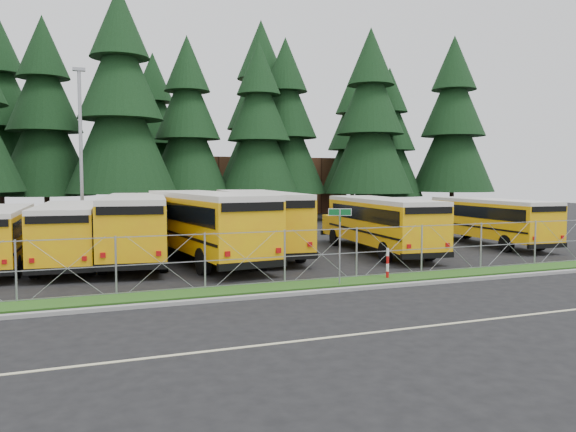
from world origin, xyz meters
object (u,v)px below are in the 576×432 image
object	(u,v)px
bus_4	(257,223)
striped_bollard	(388,264)
bus_3	(204,227)
bus_2	(136,229)
bus_east	(487,222)
light_standard	(81,150)
bus_1	(69,235)
street_sign	(340,230)
bus_6	(379,226)

from	to	relation	value
bus_4	striped_bollard	xyz separation A→B (m)	(2.48, -8.72, -1.00)
bus_3	bus_2	bearing A→B (deg)	152.04
bus_east	striped_bollard	size ratio (longest dim) A/B	8.52
bus_2	light_standard	distance (m)	8.83
bus_1	bus_3	distance (m)	5.98
striped_bollard	bus_1	bearing A→B (deg)	144.77
bus_3	street_sign	bearing A→B (deg)	-72.90
street_sign	striped_bollard	world-z (taller)	street_sign
bus_6	striped_bollard	world-z (taller)	bus_6
bus_6	street_sign	distance (m)	9.22
bus_6	bus_1	bearing A→B (deg)	179.97
bus_1	striped_bollard	world-z (taller)	bus_1
street_sign	light_standard	world-z (taller)	light_standard
bus_2	bus_6	distance (m)	12.18
bus_6	striped_bollard	bearing A→B (deg)	-112.30
bus_3	striped_bollard	xyz separation A→B (m)	(5.61, -7.09, -1.01)
street_sign	bus_4	bearing A→B (deg)	91.06
bus_6	bus_east	xyz separation A→B (m)	(7.54, 0.68, -0.09)
bus_2	bus_4	bearing A→B (deg)	12.39
bus_1	bus_4	world-z (taller)	bus_4
bus_1	bus_4	distance (m)	9.04
bus_6	street_sign	size ratio (longest dim) A/B	3.88
bus_1	bus_east	xyz separation A→B (m)	(22.55, -0.79, -0.03)
bus_2	bus_4	size ratio (longest dim) A/B	0.96
bus_3	bus_4	size ratio (longest dim) A/B	1.01
bus_4	bus_1	bearing A→B (deg)	-170.79
bus_3	bus_east	world-z (taller)	bus_3
light_standard	street_sign	bearing A→B (deg)	-62.60
striped_bollard	light_standard	bearing A→B (deg)	124.21
bus_4	bus_east	distance (m)	13.60
bus_3	bus_4	xyz separation A→B (m)	(3.13, 1.64, -0.02)
bus_3	street_sign	xyz separation A→B (m)	(3.30, -7.57, 0.42)
bus_2	striped_bollard	xyz separation A→B (m)	(8.56, -8.25, -0.94)
bus_4	bus_6	world-z (taller)	bus_4
bus_6	bus_4	bearing A→B (deg)	166.44
bus_2	street_sign	xyz separation A→B (m)	(6.26, -8.73, 0.49)
bus_1	bus_3	size ratio (longest dim) A/B	0.85
bus_4	striped_bollard	size ratio (longest dim) A/B	10.16
bus_1	bus_6	distance (m)	15.08
bus_1	bus_3	bearing A→B (deg)	-5.82
bus_6	bus_east	bearing A→B (deg)	10.72
striped_bollard	bus_4	bearing A→B (deg)	105.84
bus_4	bus_6	size ratio (longest dim) A/B	1.12
bus_east	bus_3	bearing A→B (deg)	-176.52
striped_bollard	street_sign	bearing A→B (deg)	-168.14
bus_2	bus_east	size ratio (longest dim) A/B	1.15
bus_east	bus_4	bearing A→B (deg)	176.75
bus_2	bus_6	xyz separation A→B (m)	(12.08, -1.61, -0.11)
bus_1	bus_east	world-z (taller)	bus_1
bus_2	light_standard	world-z (taller)	light_standard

